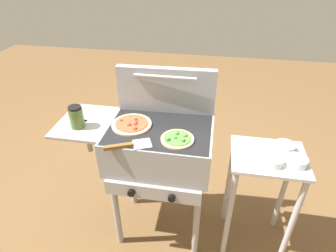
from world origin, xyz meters
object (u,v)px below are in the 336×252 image
Objects in this scene: pizza_veggie at (177,139)px; topping_bowl_near at (274,162)px; pizza_pepperoni at (132,124)px; topping_bowl_middle at (297,161)px; prep_table at (262,183)px; sauce_jar at (76,117)px; grill at (158,147)px; topping_bowl_far at (284,147)px; spatula at (128,145)px.

pizza_veggie is 1.88× the size of topping_bowl_near.
pizza_pepperoni is 2.09× the size of topping_bowl_middle.
prep_table is 0.26m from topping_bowl_near.
sauce_jar is 1.23m from prep_table.
sauce_jar is at bearing -172.02° from grill.
pizza_veggie is at bearing -164.42° from topping_bowl_far.
sauce_jar reaches higher than topping_bowl_near.
grill is 9.53× the size of topping_bowl_near.
pizza_veggie is at bearing -169.03° from prep_table.
pizza_veggie is at bearing -177.41° from topping_bowl_near.
prep_table is at bearing 0.37° from grill.
grill is 8.04× the size of topping_bowl_far.
prep_table is 0.29m from topping_bowl_middle.
topping_bowl_middle is (0.68, 0.05, -0.11)m from pizza_veggie.
spatula reaches higher than topping_bowl_far.
spatula reaches higher than grill.
sauce_jar is at bearing 179.60° from topping_bowl_near.
topping_bowl_near is 0.13m from topping_bowl_middle.
pizza_pepperoni is at bearing -179.95° from prep_table.
topping_bowl_middle is at bearing -3.51° from grill.
prep_table is (0.54, 0.10, -0.36)m from pizza_veggie.
grill is 0.82m from topping_bowl_middle.
topping_bowl_far is (0.77, 0.08, 0.04)m from grill.
topping_bowl_near is at bearing -82.29° from prep_table.
spatula is at bearing -170.75° from topping_bowl_near.
topping_bowl_near is (0.85, -0.08, -0.11)m from pizza_pepperoni.
grill is 0.28m from spatula.
pizza_pepperoni is at bearing 101.12° from spatula.
topping_bowl_near is at bearing 9.25° from spatula.
prep_table is at bearing -142.61° from topping_bowl_far.
pizza_veggie reaches higher than topping_bowl_middle.
prep_table is 6.52× the size of topping_bowl_far.
pizza_pepperoni reaches higher than topping_bowl_far.
pizza_pepperoni is 2.42× the size of topping_bowl_near.
spatula is 0.94m from topping_bowl_far.
sauce_jar reaches higher than grill.
pizza_pepperoni is 0.86m from topping_bowl_near.
pizza_veggie reaches higher than grill.
prep_table is (0.79, 0.21, -0.35)m from spatula.
topping_bowl_near and topping_bowl_far have the same top height.
sauce_jar reaches higher than pizza_pepperoni.
grill reaches higher than topping_bowl_middle.
pizza_pepperoni reaches higher than topping_bowl_middle.
topping_bowl_middle reaches higher than prep_table.
grill is 8.24× the size of topping_bowl_middle.
topping_bowl_middle is (0.93, 0.16, -0.11)m from spatula.
topping_bowl_middle is (1.29, 0.02, -0.17)m from sauce_jar.
pizza_pepperoni reaches higher than prep_table.
grill is at bearing 59.84° from spatula.
pizza_pepperoni is at bearing -175.53° from topping_bowl_far.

